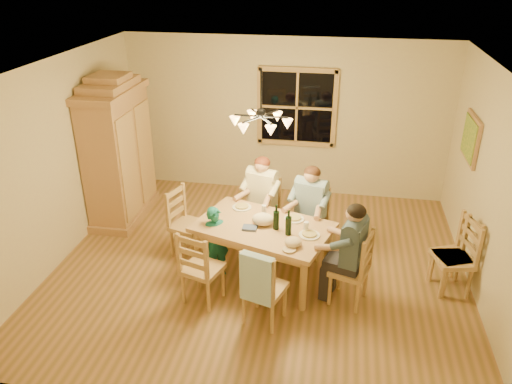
% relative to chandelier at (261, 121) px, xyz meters
% --- Properties ---
extents(floor, '(5.50, 5.50, 0.00)m').
position_rel_chandelier_xyz_m(floor, '(0.00, 0.00, -2.08)').
color(floor, brown).
rests_on(floor, ground).
extents(ceiling, '(5.50, 5.00, 0.02)m').
position_rel_chandelier_xyz_m(ceiling, '(0.00, 0.00, 0.62)').
color(ceiling, white).
rests_on(ceiling, wall_back).
extents(wall_back, '(5.50, 0.02, 2.70)m').
position_rel_chandelier_xyz_m(wall_back, '(0.00, 2.50, -0.73)').
color(wall_back, beige).
rests_on(wall_back, floor).
extents(wall_left, '(0.02, 5.00, 2.70)m').
position_rel_chandelier_xyz_m(wall_left, '(-2.75, 0.00, -0.73)').
color(wall_left, beige).
rests_on(wall_left, floor).
extents(wall_right, '(0.02, 5.00, 2.70)m').
position_rel_chandelier_xyz_m(wall_right, '(2.75, 0.00, -0.73)').
color(wall_right, beige).
rests_on(wall_right, floor).
extents(window, '(1.30, 0.06, 1.30)m').
position_rel_chandelier_xyz_m(window, '(0.20, 2.47, -0.53)').
color(window, black).
rests_on(window, wall_back).
extents(painting, '(0.06, 0.78, 0.64)m').
position_rel_chandelier_xyz_m(painting, '(2.71, 1.20, -0.48)').
color(painting, '#A47847').
rests_on(painting, wall_right).
extents(chandelier, '(0.77, 0.68, 0.71)m').
position_rel_chandelier_xyz_m(chandelier, '(0.00, 0.00, 0.00)').
color(chandelier, black).
rests_on(chandelier, ceiling).
extents(armoire, '(0.66, 1.40, 2.30)m').
position_rel_chandelier_xyz_m(armoire, '(-2.42, 1.08, -1.02)').
color(armoire, '#A47847').
rests_on(armoire, floor).
extents(dining_table, '(1.91, 1.48, 0.76)m').
position_rel_chandelier_xyz_m(dining_table, '(0.07, -0.21, -1.42)').
color(dining_table, '#AF844D').
rests_on(dining_table, floor).
extents(chair_far_left, '(0.54, 0.53, 0.99)m').
position_rel_chandelier_xyz_m(chair_far_left, '(-0.10, 0.67, -1.77)').
color(chair_far_left, '#AC864C').
rests_on(chair_far_left, floor).
extents(chair_far_right, '(0.54, 0.53, 0.99)m').
position_rel_chandelier_xyz_m(chair_far_right, '(0.62, 0.45, -1.77)').
color(chair_far_right, '#AC864C').
rests_on(chair_far_right, floor).
extents(chair_near_left, '(0.54, 0.53, 0.99)m').
position_rel_chandelier_xyz_m(chair_near_left, '(-0.57, -0.84, -1.77)').
color(chair_near_left, '#AC864C').
rests_on(chair_near_left, floor).
extents(chair_near_right, '(0.54, 0.53, 0.99)m').
position_rel_chandelier_xyz_m(chair_near_right, '(0.23, -1.09, -1.77)').
color(chair_near_right, '#AC864C').
rests_on(chair_near_right, floor).
extents(chair_end_left, '(0.53, 0.54, 0.99)m').
position_rel_chandelier_xyz_m(chair_end_left, '(-1.04, 0.13, -1.77)').
color(chair_end_left, '#AC864C').
rests_on(chair_end_left, floor).
extents(chair_end_right, '(0.53, 0.54, 0.99)m').
position_rel_chandelier_xyz_m(chair_end_right, '(1.18, -0.56, -1.77)').
color(chair_end_right, '#AC864C').
rests_on(chair_end_right, floor).
extents(adult_woman, '(0.49, 0.51, 0.87)m').
position_rel_chandelier_xyz_m(adult_woman, '(-0.10, 0.67, -1.24)').
color(adult_woman, beige).
rests_on(adult_woman, floor).
extents(adult_plaid_man, '(0.49, 0.51, 0.87)m').
position_rel_chandelier_xyz_m(adult_plaid_man, '(0.62, 0.45, -1.24)').
color(adult_plaid_man, '#2E5C80').
rests_on(adult_plaid_man, floor).
extents(adult_slate_man, '(0.51, 0.49, 0.87)m').
position_rel_chandelier_xyz_m(adult_slate_man, '(1.18, -0.56, -1.24)').
color(adult_slate_man, '#405366').
rests_on(adult_slate_man, floor).
extents(towel, '(0.39, 0.21, 0.58)m').
position_rel_chandelier_xyz_m(towel, '(0.18, -1.28, -1.38)').
color(towel, '#9CBDD3').
rests_on(towel, chair_near_right).
extents(wine_bottle_a, '(0.08, 0.08, 0.33)m').
position_rel_chandelier_xyz_m(wine_bottle_a, '(0.24, -0.26, -1.15)').
color(wine_bottle_a, black).
rests_on(wine_bottle_a, dining_table).
extents(wine_bottle_b, '(0.08, 0.08, 0.33)m').
position_rel_chandelier_xyz_m(wine_bottle_b, '(0.41, -0.38, -1.15)').
color(wine_bottle_b, black).
rests_on(wine_bottle_b, dining_table).
extents(plate_woman, '(0.26, 0.26, 0.02)m').
position_rel_chandelier_xyz_m(plate_woman, '(-0.29, 0.21, -1.31)').
color(plate_woman, white).
rests_on(plate_woman, dining_table).
extents(plate_plaid, '(0.26, 0.26, 0.02)m').
position_rel_chandelier_xyz_m(plate_plaid, '(0.44, 0.01, -1.31)').
color(plate_plaid, white).
rests_on(plate_plaid, dining_table).
extents(plate_slate, '(0.26, 0.26, 0.02)m').
position_rel_chandelier_xyz_m(plate_slate, '(0.67, -0.37, -1.31)').
color(plate_slate, white).
rests_on(plate_slate, dining_table).
extents(wine_glass_a, '(0.06, 0.06, 0.14)m').
position_rel_chandelier_xyz_m(wine_glass_a, '(0.03, 0.07, -1.25)').
color(wine_glass_a, silver).
rests_on(wine_glass_a, dining_table).
extents(wine_glass_b, '(0.06, 0.06, 0.14)m').
position_rel_chandelier_xyz_m(wine_glass_b, '(0.62, -0.28, -1.25)').
color(wine_glass_b, silver).
rests_on(wine_glass_b, dining_table).
extents(cap, '(0.20, 0.20, 0.11)m').
position_rel_chandelier_xyz_m(cap, '(0.50, -0.64, -1.26)').
color(cap, '#D0B38A').
rests_on(cap, dining_table).
extents(napkin, '(0.21, 0.19, 0.03)m').
position_rel_chandelier_xyz_m(napkin, '(-0.08, -0.33, -1.30)').
color(napkin, '#44517C').
rests_on(napkin, dining_table).
extents(cloth_bundle, '(0.28, 0.22, 0.15)m').
position_rel_chandelier_xyz_m(cloth_bundle, '(0.06, -0.19, -1.24)').
color(cloth_bundle, beige).
rests_on(cloth_bundle, dining_table).
extents(child, '(0.43, 0.40, 0.99)m').
position_rel_chandelier_xyz_m(child, '(-0.54, -0.29, -1.58)').
color(child, '#186F6C').
rests_on(child, floor).
extents(chair_spare_front, '(0.50, 0.51, 0.99)m').
position_rel_chandelier_xyz_m(chair_spare_front, '(2.45, -0.11, -1.77)').
color(chair_spare_front, '#AC864C').
rests_on(chair_spare_front, floor).
extents(chair_spare_back, '(0.56, 0.57, 0.99)m').
position_rel_chandelier_xyz_m(chair_spare_back, '(2.45, -0.05, -1.77)').
color(chair_spare_back, '#AC864C').
rests_on(chair_spare_back, floor).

